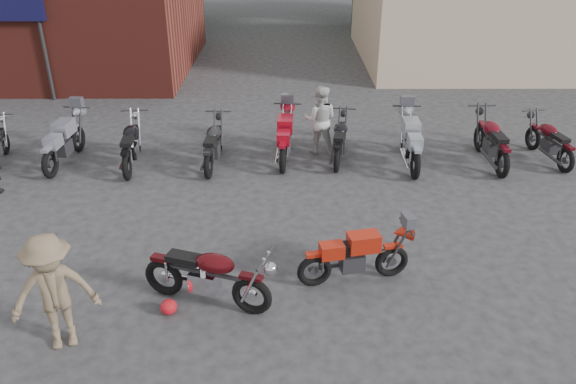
{
  "coord_description": "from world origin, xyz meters",
  "views": [
    {
      "loc": [
        0.51,
        -6.97,
        5.48
      ],
      "look_at": [
        0.55,
        1.88,
        0.9
      ],
      "focal_mm": 35.0,
      "sensor_mm": 36.0,
      "label": 1
    }
  ],
  "objects_px": {
    "row_bike_6": "(411,139)",
    "row_bike_7": "(492,138)",
    "row_bike_4": "(285,135)",
    "vintage_motorcycle": "(208,272)",
    "person_tan": "(54,293)",
    "helmet": "(169,307)",
    "row_bike_1": "(63,139)",
    "row_bike_8": "(550,139)",
    "row_bike_3": "(213,142)",
    "sportbike": "(356,254)",
    "person_light": "(320,120)",
    "row_bike_5": "(340,137)",
    "row_bike_2": "(131,142)"
  },
  "relations": [
    {
      "from": "helmet",
      "to": "row_bike_5",
      "type": "height_order",
      "value": "row_bike_5"
    },
    {
      "from": "person_tan",
      "to": "row_bike_4",
      "type": "xyz_separation_m",
      "value": [
        3.06,
        6.33,
        -0.27
      ]
    },
    {
      "from": "row_bike_4",
      "to": "row_bike_7",
      "type": "relative_size",
      "value": 0.98
    },
    {
      "from": "helmet",
      "to": "person_light",
      "type": "distance_m",
      "value": 6.65
    },
    {
      "from": "person_light",
      "to": "row_bike_2",
      "type": "xyz_separation_m",
      "value": [
        -4.38,
        -0.76,
        -0.25
      ]
    },
    {
      "from": "row_bike_5",
      "to": "row_bike_8",
      "type": "relative_size",
      "value": 1.02
    },
    {
      "from": "person_light",
      "to": "row_bike_3",
      "type": "xyz_separation_m",
      "value": [
        -2.5,
        -0.72,
        -0.27
      ]
    },
    {
      "from": "row_bike_2",
      "to": "row_bike_5",
      "type": "distance_m",
      "value": 4.85
    },
    {
      "from": "sportbike",
      "to": "row_bike_1",
      "type": "xyz_separation_m",
      "value": [
        -6.28,
        4.65,
        0.08
      ]
    },
    {
      "from": "row_bike_2",
      "to": "row_bike_6",
      "type": "xyz_separation_m",
      "value": [
        6.45,
        0.07,
        0.03
      ]
    },
    {
      "from": "vintage_motorcycle",
      "to": "row_bike_7",
      "type": "bearing_deg",
      "value": 59.92
    },
    {
      "from": "row_bike_5",
      "to": "row_bike_6",
      "type": "height_order",
      "value": "row_bike_6"
    },
    {
      "from": "sportbike",
      "to": "vintage_motorcycle",
      "type": "bearing_deg",
      "value": -176.82
    },
    {
      "from": "row_bike_1",
      "to": "row_bike_5",
      "type": "height_order",
      "value": "row_bike_1"
    },
    {
      "from": "row_bike_4",
      "to": "row_bike_6",
      "type": "relative_size",
      "value": 0.97
    },
    {
      "from": "person_tan",
      "to": "row_bike_6",
      "type": "height_order",
      "value": "person_tan"
    },
    {
      "from": "helmet",
      "to": "person_light",
      "type": "relative_size",
      "value": 0.15
    },
    {
      "from": "helmet",
      "to": "row_bike_3",
      "type": "xyz_separation_m",
      "value": [
        0.08,
        5.37,
        0.45
      ]
    },
    {
      "from": "row_bike_2",
      "to": "row_bike_4",
      "type": "xyz_separation_m",
      "value": [
        3.54,
        0.36,
        0.02
      ]
    },
    {
      "from": "row_bike_6",
      "to": "helmet",
      "type": "bearing_deg",
      "value": 141.78
    },
    {
      "from": "row_bike_6",
      "to": "row_bike_7",
      "type": "bearing_deg",
      "value": -85.84
    },
    {
      "from": "row_bike_4",
      "to": "row_bike_8",
      "type": "distance_m",
      "value": 6.23
    },
    {
      "from": "vintage_motorcycle",
      "to": "person_tan",
      "type": "xyz_separation_m",
      "value": [
        -1.92,
        -0.86,
        0.29
      ]
    },
    {
      "from": "row_bike_4",
      "to": "row_bike_2",
      "type": "bearing_deg",
      "value": 99.5
    },
    {
      "from": "row_bike_7",
      "to": "row_bike_1",
      "type": "bearing_deg",
      "value": 89.25
    },
    {
      "from": "row_bike_8",
      "to": "person_tan",
      "type": "bearing_deg",
      "value": 114.46
    },
    {
      "from": "person_tan",
      "to": "row_bike_4",
      "type": "relative_size",
      "value": 0.84
    },
    {
      "from": "row_bike_6",
      "to": "row_bike_1",
      "type": "bearing_deg",
      "value": 91.95
    },
    {
      "from": "vintage_motorcycle",
      "to": "person_tan",
      "type": "bearing_deg",
      "value": -137.34
    },
    {
      "from": "row_bike_3",
      "to": "helmet",
      "type": "bearing_deg",
      "value": -177.93
    },
    {
      "from": "sportbike",
      "to": "person_light",
      "type": "xyz_separation_m",
      "value": [
        -0.3,
        5.27,
        0.32
      ]
    },
    {
      "from": "vintage_motorcycle",
      "to": "row_bike_3",
      "type": "xyz_separation_m",
      "value": [
        -0.51,
        5.15,
        -0.02
      ]
    },
    {
      "from": "row_bike_6",
      "to": "person_light",
      "type": "bearing_deg",
      "value": 73.96
    },
    {
      "from": "row_bike_6",
      "to": "row_bike_8",
      "type": "bearing_deg",
      "value": -83.8
    },
    {
      "from": "vintage_motorcycle",
      "to": "person_light",
      "type": "bearing_deg",
      "value": 89.89
    },
    {
      "from": "helmet",
      "to": "row_bike_6",
      "type": "xyz_separation_m",
      "value": [
        4.64,
        5.4,
        0.5
      ]
    },
    {
      "from": "row_bike_1",
      "to": "row_bike_6",
      "type": "relative_size",
      "value": 0.97
    },
    {
      "from": "helmet",
      "to": "row_bike_4",
      "type": "bearing_deg",
      "value": 73.05
    },
    {
      "from": "helmet",
      "to": "row_bike_7",
      "type": "relative_size",
      "value": 0.12
    },
    {
      "from": "person_tan",
      "to": "row_bike_3",
      "type": "xyz_separation_m",
      "value": [
        1.41,
        6.01,
        -0.31
      ]
    },
    {
      "from": "vintage_motorcycle",
      "to": "person_light",
      "type": "distance_m",
      "value": 6.2
    },
    {
      "from": "person_tan",
      "to": "row_bike_3",
      "type": "bearing_deg",
      "value": 58.26
    },
    {
      "from": "row_bike_8",
      "to": "vintage_motorcycle",
      "type": "bearing_deg",
      "value": 116.72
    },
    {
      "from": "sportbike",
      "to": "row_bike_6",
      "type": "relative_size",
      "value": 0.84
    },
    {
      "from": "row_bike_2",
      "to": "row_bike_6",
      "type": "relative_size",
      "value": 0.95
    },
    {
      "from": "row_bike_4",
      "to": "person_tan",
      "type": "bearing_deg",
      "value": 157.82
    },
    {
      "from": "helmet",
      "to": "row_bike_5",
      "type": "relative_size",
      "value": 0.13
    },
    {
      "from": "person_tan",
      "to": "row_bike_8",
      "type": "relative_size",
      "value": 0.94
    },
    {
      "from": "row_bike_1",
      "to": "row_bike_7",
      "type": "bearing_deg",
      "value": -85.27
    },
    {
      "from": "person_tan",
      "to": "row_bike_5",
      "type": "relative_size",
      "value": 0.92
    }
  ]
}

